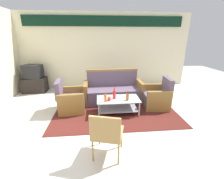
{
  "coord_description": "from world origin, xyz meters",
  "views": [
    {
      "loc": [
        -0.3,
        -3.0,
        1.94
      ],
      "look_at": [
        0.04,
        0.67,
        0.65
      ],
      "focal_mm": 24.27,
      "sensor_mm": 36.0,
      "label": 1
    }
  ],
  "objects": [
    {
      "name": "television",
      "position": [
        -2.63,
        2.55,
        0.76
      ],
      "size": [
        0.7,
        0.59,
        0.48
      ],
      "rotation": [
        0.0,
        0.0,
        2.86
      ],
      "color": "black",
      "rests_on": "tv_stand"
    },
    {
      "name": "rug",
      "position": [
        0.14,
        0.77,
        0.01
      ],
      "size": [
        3.25,
        2.14,
        0.01
      ],
      "primitive_type": "cube",
      "color": "#511E19",
      "rests_on": "ground"
    },
    {
      "name": "coffee_table",
      "position": [
        0.19,
        0.62,
        0.27
      ],
      "size": [
        1.1,
        0.6,
        0.4
      ],
      "color": "silver",
      "rests_on": "rug"
    },
    {
      "name": "bottle_orange",
      "position": [
        -0.15,
        0.46,
        0.51
      ],
      "size": [
        0.06,
        0.06,
        0.27
      ],
      "color": "#D85919",
      "rests_on": "coffee_table"
    },
    {
      "name": "armchair_right",
      "position": [
        1.35,
        0.89,
        0.29
      ],
      "size": [
        0.75,
        0.81,
        0.85
      ],
      "rotation": [
        0.0,
        0.0,
        1.5
      ],
      "color": "#5B4C60",
      "rests_on": "rug"
    },
    {
      "name": "armchair_left",
      "position": [
        -1.08,
        0.89,
        0.29
      ],
      "size": [
        0.75,
        0.81,
        0.85
      ],
      "rotation": [
        0.0,
        0.0,
        -1.5
      ],
      "color": "#5B4C60",
      "rests_on": "rug"
    },
    {
      "name": "wall_back",
      "position": [
        0.0,
        3.05,
        1.48
      ],
      "size": [
        6.52,
        0.19,
        2.8
      ],
      "color": "beige",
      "rests_on": "ground"
    },
    {
      "name": "bottle_brown",
      "position": [
        0.41,
        0.49,
        0.5
      ],
      "size": [
        0.07,
        0.07,
        0.24
      ],
      "color": "brown",
      "rests_on": "coffee_table"
    },
    {
      "name": "tv_stand",
      "position": [
        -2.63,
        2.55,
        0.26
      ],
      "size": [
        0.8,
        0.5,
        0.52
      ],
      "primitive_type": "cube",
      "color": "black",
      "rests_on": "ground"
    },
    {
      "name": "bottle_red",
      "position": [
        0.09,
        0.62,
        0.53
      ],
      "size": [
        0.08,
        0.08,
        0.31
      ],
      "color": "red",
      "rests_on": "coffee_table"
    },
    {
      "name": "ground_plane",
      "position": [
        0.0,
        0.0,
        0.0
      ],
      "size": [
        14.0,
        14.0,
        0.0
      ],
      "primitive_type": "plane",
      "color": "beige"
    },
    {
      "name": "couch",
      "position": [
        0.15,
        1.44,
        0.32
      ],
      "size": [
        1.82,
        0.79,
        0.96
      ],
      "rotation": [
        0.0,
        0.0,
        3.17
      ],
      "color": "#5B4C60",
      "rests_on": "rug"
    },
    {
      "name": "wicker_chair",
      "position": [
        -0.2,
        -0.94,
        0.49
      ],
      "size": [
        0.59,
        0.59,
        0.84
      ],
      "rotation": [
        0.0,
        0.0,
        -0.27
      ],
      "color": "#AD844C",
      "rests_on": "ground"
    },
    {
      "name": "cup",
      "position": [
        -0.05,
        0.5,
        0.46
      ],
      "size": [
        0.08,
        0.08,
        0.1
      ],
      "primitive_type": "cylinder",
      "color": "red",
      "rests_on": "coffee_table"
    }
  ]
}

